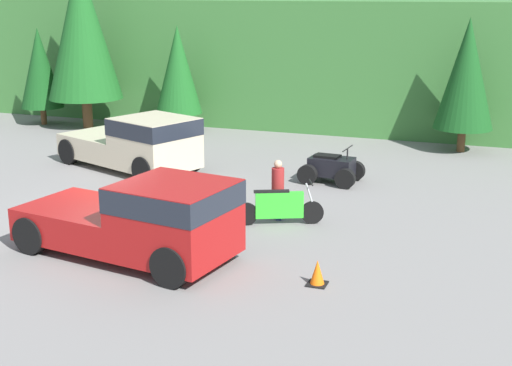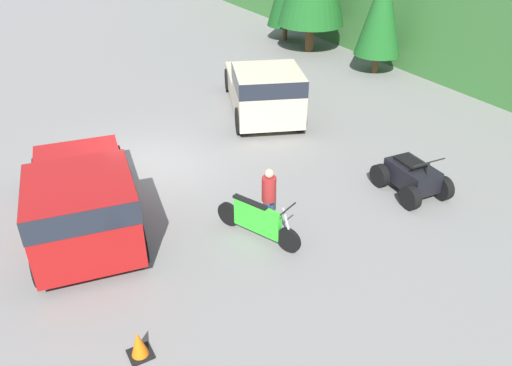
% 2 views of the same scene
% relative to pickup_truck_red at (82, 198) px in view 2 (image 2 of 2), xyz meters
% --- Properties ---
extents(ground_plane, '(80.00, 80.00, 0.00)m').
position_rel_pickup_truck_red_xyz_m(ground_plane, '(-2.51, 2.32, -1.01)').
color(ground_plane, slate).
extents(tree_mid_right, '(2.00, 2.00, 4.55)m').
position_rel_pickup_truck_red_xyz_m(tree_mid_right, '(-5.94, 13.99, 1.66)').
color(tree_mid_right, brown).
rests_on(tree_mid_right, ground_plane).
extents(pickup_truck_red, '(5.49, 3.07, 1.92)m').
position_rel_pickup_truck_red_xyz_m(pickup_truck_red, '(0.00, 0.00, 0.00)').
color(pickup_truck_red, maroon).
rests_on(pickup_truck_red, ground_plane).
extents(pickup_truck_second, '(5.72, 3.99, 1.92)m').
position_rel_pickup_truck_red_xyz_m(pickup_truck_second, '(-4.18, 7.26, 0.00)').
color(pickup_truck_second, beige).
rests_on(pickup_truck_second, ground_plane).
extents(dirt_bike, '(2.19, 1.14, 1.15)m').
position_rel_pickup_truck_red_xyz_m(dirt_bike, '(2.08, 3.44, -0.54)').
color(dirt_bike, black).
rests_on(dirt_bike, ground_plane).
extents(quad_atv, '(1.98, 1.44, 1.18)m').
position_rel_pickup_truck_red_xyz_m(quad_atv, '(2.33, 8.04, -0.55)').
color(quad_atv, black).
rests_on(quad_atv, ground_plane).
extents(rider_person, '(0.47, 0.47, 1.64)m').
position_rel_pickup_truck_red_xyz_m(rider_person, '(1.89, 3.85, -0.12)').
color(rider_person, navy).
rests_on(rider_person, ground_plane).
extents(traffic_cone, '(0.42, 0.42, 0.55)m').
position_rel_pickup_truck_red_xyz_m(traffic_cone, '(4.06, -0.07, -0.76)').
color(traffic_cone, black).
rests_on(traffic_cone, ground_plane).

